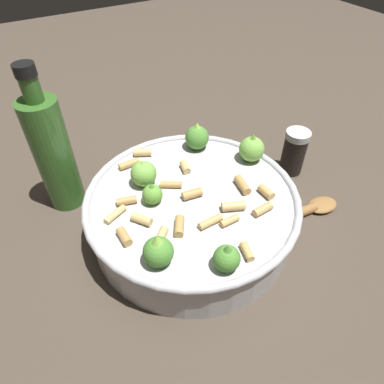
# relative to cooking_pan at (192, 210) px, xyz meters

# --- Properties ---
(ground_plane) EXTENTS (2.40, 2.40, 0.00)m
(ground_plane) POSITION_rel_cooking_pan_xyz_m (0.00, 0.00, -0.04)
(ground_plane) COLOR #42382D
(cooking_pan) EXTENTS (0.31, 0.31, 0.12)m
(cooking_pan) POSITION_rel_cooking_pan_xyz_m (0.00, 0.00, 0.00)
(cooking_pan) COLOR #B7B7BC
(cooking_pan) RESTS_ON ground
(pepper_shaker) EXTENTS (0.04, 0.04, 0.08)m
(pepper_shaker) POSITION_rel_cooking_pan_xyz_m (-0.23, -0.03, 0.00)
(pepper_shaker) COLOR black
(pepper_shaker) RESTS_ON ground
(olive_oil_bottle) EXTENTS (0.06, 0.06, 0.24)m
(olive_oil_bottle) POSITION_rel_cooking_pan_xyz_m (0.15, -0.16, 0.06)
(olive_oil_bottle) COLOR #336023
(olive_oil_bottle) RESTS_ON ground
(wooden_spoon) EXTENTS (0.21, 0.05, 0.02)m
(wooden_spoon) POSITION_rel_cooking_pan_xyz_m (-0.14, 0.06, -0.03)
(wooden_spoon) COLOR olive
(wooden_spoon) RESTS_ON ground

